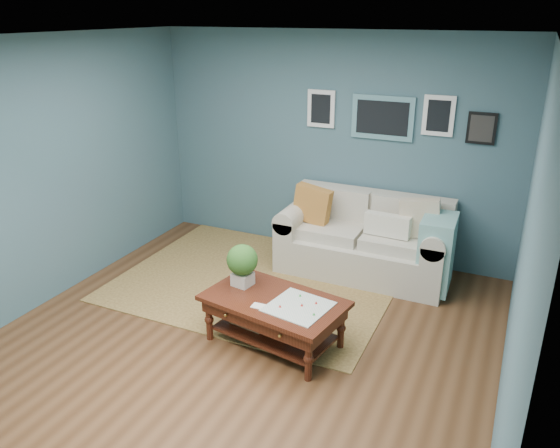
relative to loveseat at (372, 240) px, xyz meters
The scene contains 4 objects.
room_shell 2.29m from the loveseat, 109.03° to the right, with size 5.00×5.02×2.70m.
area_rug 1.40m from the loveseat, 146.07° to the right, with size 3.02×2.42×0.01m, color brown.
loveseat is the anchor object (origin of this frame).
coffee_table 1.84m from the loveseat, 104.70° to the right, with size 1.36×0.93×0.88m.
Camera 1 is at (2.15, -3.68, 2.90)m, focal length 35.00 mm.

